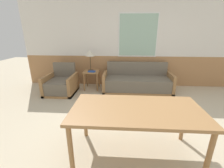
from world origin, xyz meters
TOP-DOWN VIEW (x-y plane):
  - ground_plane at (0.00, 0.00)m, footprint 16.00×16.00m
  - wall_back at (-0.00, 2.63)m, footprint 7.20×0.09m
  - couch at (-0.02, 2.10)m, footprint 2.00×0.77m
  - armchair at (-2.21, 1.80)m, footprint 0.81×0.86m
  - side_table at (-1.40, 2.17)m, footprint 0.45×0.45m
  - table_lamp at (-1.43, 2.25)m, footprint 0.28×0.28m
  - book_stack at (-1.37, 2.09)m, footprint 0.21×0.16m
  - dining_table at (-0.29, -0.42)m, footprint 1.70×0.85m

SIDE VIEW (x-z plane):
  - ground_plane at x=0.00m, z-range 0.00..0.00m
  - armchair at x=-2.21m, z-range -0.16..0.65m
  - couch at x=-0.02m, z-range -0.15..0.65m
  - side_table at x=-1.40m, z-range 0.16..0.72m
  - book_stack at x=-1.37m, z-range 0.56..0.59m
  - dining_table at x=-0.29m, z-range 0.29..1.03m
  - table_lamp at x=-1.43m, z-range 0.76..1.37m
  - wall_back at x=0.00m, z-range 0.01..2.71m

